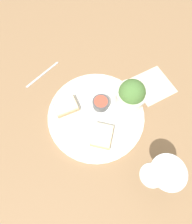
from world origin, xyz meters
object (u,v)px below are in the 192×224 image
object	(u,v)px
sauce_ramekin	(101,103)
wine_glass	(163,173)
fork	(43,74)
cheese_toast_near	(102,136)
napkin	(153,85)
cheese_toast_far	(66,106)
salad_bowl	(131,94)

from	to	relation	value
sauce_ramekin	wine_glass	xyz separation A→B (m)	(0.07, 0.29, 0.07)
wine_glass	sauce_ramekin	bearing A→B (deg)	-103.39
wine_glass	fork	bearing A→B (deg)	-91.26
cheese_toast_near	napkin	bearing A→B (deg)	179.01
sauce_ramekin	cheese_toast_far	world-z (taller)	sauce_ramekin
fork	napkin	bearing A→B (deg)	126.38
sauce_ramekin	napkin	xyz separation A→B (m)	(-0.21, 0.09, -0.03)
cheese_toast_far	napkin	distance (m)	0.35
sauce_ramekin	cheese_toast_near	world-z (taller)	sauce_ramekin
wine_glass	fork	xyz separation A→B (m)	(-0.01, -0.56, -0.10)
cheese_toast_near	cheese_toast_far	distance (m)	0.17
cheese_toast_near	fork	xyz separation A→B (m)	(-0.03, -0.36, -0.02)
salad_bowl	cheese_toast_near	size ratio (longest dim) A/B	1.06
napkin	sauce_ramekin	bearing A→B (deg)	-23.12
salad_bowl	sauce_ramekin	size ratio (longest dim) A/B	1.85
wine_glass	napkin	distance (m)	0.36
napkin	cheese_toast_near	bearing A→B (deg)	-0.99
cheese_toast_far	wine_glass	world-z (taller)	wine_glass
cheese_toast_near	cheese_toast_far	world-z (taller)	same
fork	cheese_toast_far	bearing A→B (deg)	78.44
salad_bowl	napkin	world-z (taller)	salad_bowl
wine_glass	fork	world-z (taller)	wine_glass
sauce_ramekin	fork	xyz separation A→B (m)	(0.06, -0.27, -0.03)
salad_bowl	wine_glass	xyz separation A→B (m)	(0.16, 0.22, 0.05)
salad_bowl	cheese_toast_near	world-z (taller)	salad_bowl
sauce_ramekin	cheese_toast_far	distance (m)	0.13
napkin	fork	bearing A→B (deg)	-53.62
sauce_ramekin	wine_glass	bearing A→B (deg)	76.61
cheese_toast_near	wine_glass	distance (m)	0.22
salad_bowl	cheese_toast_far	world-z (taller)	salad_bowl
fork	sauce_ramekin	bearing A→B (deg)	101.63
cheese_toast_near	fork	world-z (taller)	cheese_toast_near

